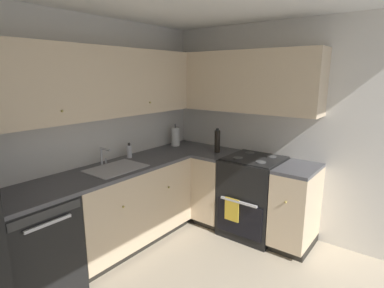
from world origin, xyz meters
name	(u,v)px	position (x,y,z in m)	size (l,w,h in m)	color
wall_back	(68,140)	(0.00, 1.47, 1.20)	(3.63, 0.05, 2.41)	silver
wall_right	(282,130)	(1.79, 0.00, 1.20)	(0.05, 2.99, 2.41)	silver
dishwasher	(33,247)	(-0.59, 1.15, 0.44)	(0.60, 0.63, 0.87)	black
lower_cabinets_back	(128,206)	(0.44, 1.15, 0.44)	(1.45, 0.62, 0.87)	beige
countertop_back	(126,166)	(0.44, 1.15, 0.89)	(2.65, 0.60, 0.04)	#4C4C51
lower_cabinets_right	(254,198)	(1.47, 0.16, 0.44)	(0.62, 1.36, 0.87)	beige
countertop_right	(256,161)	(1.47, 0.16, 0.89)	(0.60, 1.36, 0.03)	#4C4C51
oven_range	(253,195)	(1.49, 0.18, 0.46)	(0.68, 0.62, 1.06)	black
upper_cabinets_back	(100,83)	(0.28, 1.29, 1.75)	(2.33, 0.34, 0.68)	beige
upper_cabinets_right	(238,81)	(1.61, 0.49, 1.75)	(0.32, 1.91, 0.68)	beige
sink	(116,172)	(0.29, 1.12, 0.86)	(0.56, 0.40, 0.10)	#B7B7BC
faucet	(103,154)	(0.29, 1.32, 1.02)	(0.07, 0.16, 0.19)	silver
soap_bottle	(129,151)	(0.65, 1.33, 0.98)	(0.06, 0.06, 0.17)	silver
paper_towel_roll	(175,137)	(1.43, 1.31, 1.03)	(0.11, 0.11, 0.30)	white
oil_bottle	(217,141)	(1.47, 0.67, 1.04)	(0.07, 0.07, 0.30)	black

